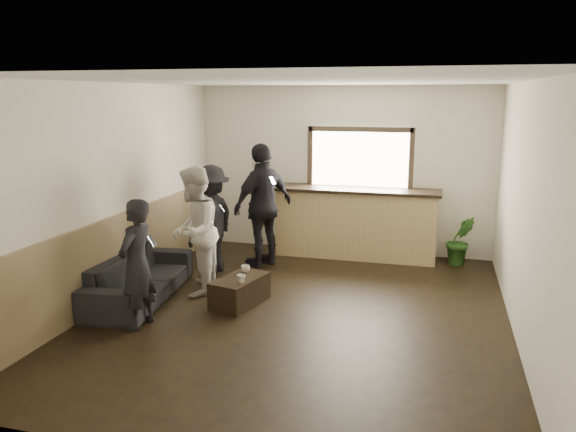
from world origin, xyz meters
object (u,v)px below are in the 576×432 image
(person_b, at_px, (194,231))
(person_c, at_px, (211,220))
(cup_a, at_px, (246,269))
(potted_plant, at_px, (460,240))
(person_d, at_px, (263,205))
(coffee_table, at_px, (240,291))
(person_a, at_px, (137,264))
(bar_counter, at_px, (356,219))
(sofa, at_px, (140,277))
(cup_b, at_px, (241,279))

(person_b, relative_size, person_c, 1.06)
(cup_a, bearing_deg, person_b, -179.44)
(potted_plant, bearing_deg, person_d, -164.37)
(person_c, distance_m, person_d, 0.87)
(coffee_table, bearing_deg, person_a, -131.78)
(person_b, bearing_deg, bar_counter, 130.10)
(potted_plant, distance_m, person_c, 3.92)
(cup_a, height_order, potted_plant, potted_plant)
(sofa, bearing_deg, potted_plant, -63.67)
(sofa, bearing_deg, person_c, -27.22)
(cup_a, relative_size, person_d, 0.06)
(sofa, relative_size, cup_a, 17.72)
(bar_counter, distance_m, sofa, 3.69)
(coffee_table, distance_m, person_b, 1.02)
(sofa, relative_size, potted_plant, 2.57)
(cup_b, distance_m, person_a, 1.30)
(bar_counter, bearing_deg, sofa, -131.85)
(potted_plant, height_order, person_d, person_d)
(person_a, distance_m, person_b, 1.24)
(person_d, bearing_deg, cup_a, 38.66)
(coffee_table, distance_m, cup_b, 0.30)
(coffee_table, height_order, person_c, person_c)
(person_a, relative_size, person_c, 0.92)
(cup_a, xyz_separation_m, cup_b, (0.09, -0.42, 0.01))
(person_c, bearing_deg, potted_plant, 118.44)
(sofa, bearing_deg, person_a, -157.55)
(person_c, bearing_deg, person_d, 138.47)
(coffee_table, xyz_separation_m, person_d, (-0.22, 1.71, 0.79))
(sofa, bearing_deg, bar_counter, -48.62)
(cup_b, relative_size, person_d, 0.06)
(person_a, bearing_deg, person_d, 169.97)
(cup_b, bearing_deg, person_b, 152.96)
(bar_counter, relative_size, cup_a, 23.53)
(person_c, bearing_deg, person_a, 7.20)
(coffee_table, bearing_deg, person_c, 127.29)
(person_d, bearing_deg, person_a, 16.55)
(person_d, bearing_deg, person_b, 11.51)
(cup_b, distance_m, person_b, 1.01)
(person_a, relative_size, person_d, 0.78)
(sofa, distance_m, person_b, 0.93)
(person_a, height_order, person_c, person_c)
(cup_a, height_order, cup_b, cup_b)
(person_c, bearing_deg, cup_a, 51.33)
(cup_b, xyz_separation_m, person_b, (-0.80, 0.41, 0.46))
(cup_a, bearing_deg, person_d, 98.44)
(person_c, bearing_deg, sofa, -13.07)
(cup_a, relative_size, potted_plant, 0.14)
(potted_plant, xyz_separation_m, person_c, (-3.64, -1.40, 0.42))
(coffee_table, height_order, potted_plant, potted_plant)
(person_b, bearing_deg, person_c, 177.24)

